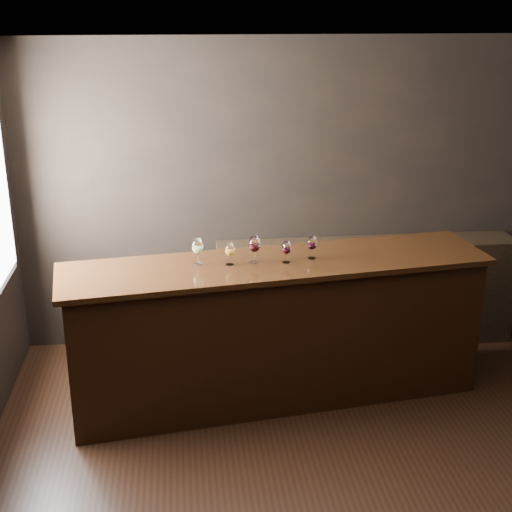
{
  "coord_description": "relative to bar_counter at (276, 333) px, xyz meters",
  "views": [
    {
      "loc": [
        -1.05,
        -3.98,
        3.07
      ],
      "look_at": [
        -0.48,
        1.13,
        1.22
      ],
      "focal_mm": 50.0,
      "sensor_mm": 36.0,
      "label": 1
    }
  ],
  "objects": [
    {
      "name": "glass_red_c",
      "position": [
        0.28,
        0.04,
        0.73
      ],
      "size": [
        0.07,
        0.07,
        0.17
      ],
      "color": "white",
      "rests_on": "bar_top"
    },
    {
      "name": "back_bar_shelf",
      "position": [
        0.97,
        0.9,
        -0.07
      ],
      "size": [
        2.76,
        0.4,
        0.99
      ],
      "primitive_type": "cube",
      "color": "black",
      "rests_on": "ground"
    },
    {
      "name": "glass_amber",
      "position": [
        -0.37,
        -0.03,
        0.72
      ],
      "size": [
        0.07,
        0.07,
        0.17
      ],
      "color": "white",
      "rests_on": "bar_top"
    },
    {
      "name": "ground",
      "position": [
        0.32,
        -1.13,
        -0.56
      ],
      "size": [
        5.0,
        5.0,
        0.0
      ],
      "primitive_type": "plane",
      "color": "black",
      "rests_on": "ground"
    },
    {
      "name": "room_shell",
      "position": [
        0.09,
        -1.01,
        1.24
      ],
      "size": [
        5.02,
        4.52,
        2.81
      ],
      "color": "black",
      "rests_on": "ground"
    },
    {
      "name": "glass_red_a",
      "position": [
        -0.17,
        -0.0,
        0.75
      ],
      "size": [
        0.09,
        0.09,
        0.21
      ],
      "color": "white",
      "rests_on": "bar_top"
    },
    {
      "name": "bar_counter",
      "position": [
        0.0,
        0.0,
        0.0
      ],
      "size": [
        3.29,
        1.13,
        1.13
      ],
      "primitive_type": "cube",
      "rotation": [
        0.0,
        0.0,
        0.14
      ],
      "color": "black",
      "rests_on": "ground"
    },
    {
      "name": "glass_white",
      "position": [
        -0.61,
        0.0,
        0.74
      ],
      "size": [
        0.09,
        0.09,
        0.2
      ],
      "color": "white",
      "rests_on": "bar_top"
    },
    {
      "name": "glass_red_b",
      "position": [
        0.07,
        -0.03,
        0.72
      ],
      "size": [
        0.07,
        0.07,
        0.17
      ],
      "color": "white",
      "rests_on": "bar_top"
    },
    {
      "name": "bar_top",
      "position": [
        0.0,
        0.0,
        0.59
      ],
      "size": [
        3.41,
        1.22,
        0.04
      ],
      "primitive_type": "cube",
      "rotation": [
        0.0,
        0.0,
        0.14
      ],
      "color": "black",
      "rests_on": "bar_counter"
    }
  ]
}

